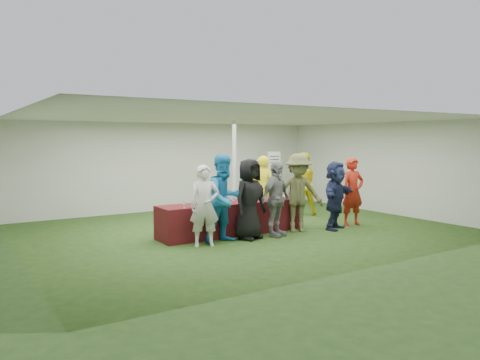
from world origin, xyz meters
TOP-DOWN VIEW (x-y plane):
  - ground at (0.00, 0.00)m, footprint 60.00×60.00m
  - tent at (0.50, 1.20)m, footprint 10.00×10.00m
  - serving_table at (-0.45, -0.25)m, footprint 3.60×0.80m
  - wine_bottles at (0.17, -0.12)m, footprint 0.74×0.16m
  - wine_glasses at (-0.91, -0.52)m, footprint 2.79×0.14m
  - water_bottle at (-0.38, -0.17)m, footprint 0.07×0.07m
  - bar_towel at (1.10, -0.20)m, footprint 0.25×0.18m
  - dump_bucket at (1.16, -0.47)m, footprint 0.24×0.24m
  - wine_list_sign at (2.92, 2.65)m, footprint 0.50×0.03m
  - staff_pourer at (1.22, 0.92)m, footprint 0.75×0.64m
  - staff_back at (2.69, 0.98)m, footprint 1.08×0.98m
  - customer_0 at (-1.60, -1.02)m, footprint 0.72×0.59m
  - customer_1 at (-1.07, -0.92)m, footprint 0.99×0.82m
  - customer_2 at (-0.45, -0.94)m, footprint 0.99×0.79m
  - customer_3 at (0.21, -1.03)m, footprint 1.08×0.73m
  - customer_4 at (0.98, -0.89)m, footprint 1.38×1.13m
  - customer_5 at (1.94, -1.15)m, footprint 1.61×1.11m
  - customer_6 at (2.71, -0.98)m, footprint 0.69×0.52m

SIDE VIEW (x-z plane):
  - ground at x=0.00m, z-range 0.00..0.00m
  - serving_table at x=-0.45m, z-range 0.00..0.75m
  - bar_towel at x=1.10m, z-range 0.75..0.78m
  - customer_5 at x=1.94m, z-range 0.00..1.67m
  - customer_0 at x=-1.60m, z-range 0.00..1.68m
  - dump_bucket at x=1.16m, z-range 0.75..0.93m
  - customer_3 at x=0.21m, z-range 0.00..1.70m
  - water_bottle at x=-0.38m, z-range 0.74..0.97m
  - wine_glasses at x=-0.91m, z-range 0.78..0.94m
  - customer_6 at x=2.71m, z-range 0.00..1.73m
  - wine_bottles at x=0.17m, z-range 0.71..1.03m
  - staff_pourer at x=1.22m, z-range 0.00..1.76m
  - customer_2 at x=-0.45m, z-range 0.00..1.78m
  - staff_back at x=2.69m, z-range 0.00..1.81m
  - customer_4 at x=0.98m, z-range 0.00..1.86m
  - customer_1 at x=-1.07m, z-range 0.00..1.89m
  - wine_list_sign at x=2.92m, z-range 0.42..2.22m
  - tent at x=0.50m, z-range -3.65..6.35m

